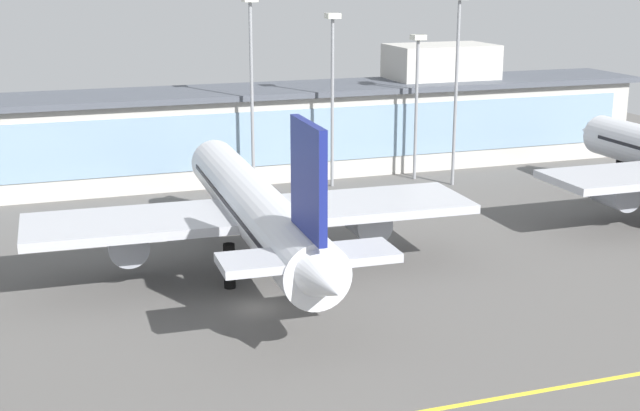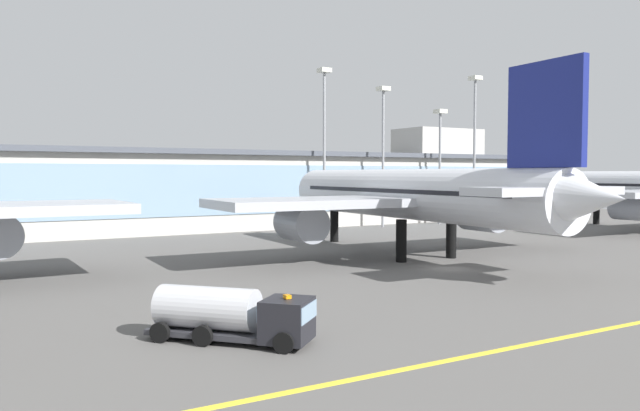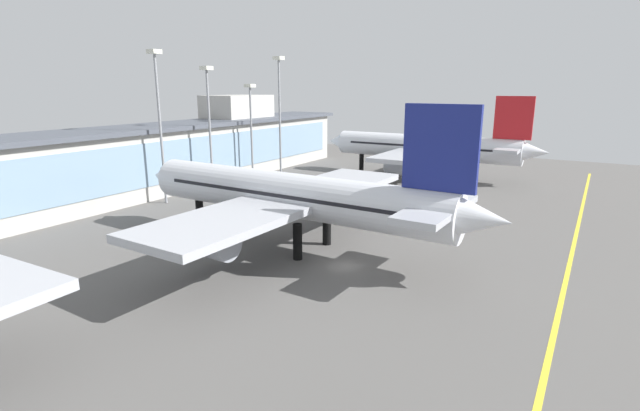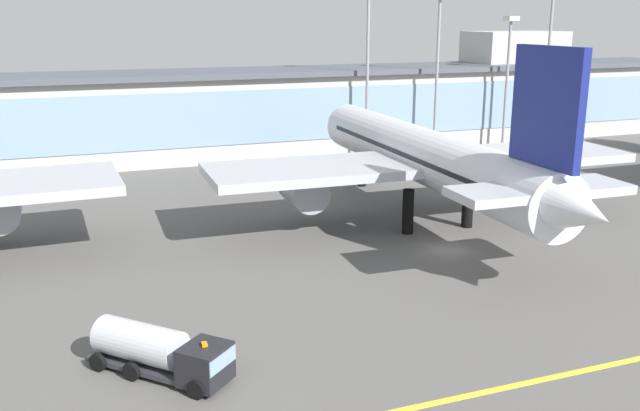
% 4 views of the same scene
% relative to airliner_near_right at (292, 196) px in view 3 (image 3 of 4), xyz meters
% --- Properties ---
extents(ground_plane, '(204.05, 204.05, 0.00)m').
position_rel_airliner_near_right_xyz_m(ground_plane, '(-2.29, -8.70, -6.64)').
color(ground_plane, '#5B5956').
extents(taxiway_centreline_stripe, '(163.24, 0.50, 0.01)m').
position_rel_airliner_near_right_xyz_m(taxiway_centreline_stripe, '(-2.29, -30.70, -6.63)').
color(taxiway_centreline_stripe, yellow).
rests_on(taxiway_centreline_stripe, ground).
extents(terminal_building, '(148.75, 14.00, 17.89)m').
position_rel_airliner_near_right_xyz_m(terminal_building, '(-0.51, 41.52, 0.13)').
color(terminal_building, beige).
rests_on(terminal_building, ground).
extents(airliner_near_right, '(43.84, 51.68, 18.18)m').
position_rel_airliner_near_right_xyz_m(airliner_near_right, '(0.00, 0.00, 0.00)').
color(airliner_near_right, black).
rests_on(airliner_near_right, ground).
extents(airliner_far_right, '(40.99, 50.05, 18.03)m').
position_rel_airliner_near_right_xyz_m(airliner_far_right, '(55.79, 1.45, -0.05)').
color(airliner_far_right, black).
rests_on(airliner_far_right, ground).
extents(apron_light_mast_west, '(1.80, 1.80, 25.72)m').
position_rel_airliner_near_right_xyz_m(apron_light_mast_west, '(8.35, 32.40, 9.97)').
color(apron_light_mast_west, gray).
rests_on(apron_light_mast_west, ground).
extents(apron_light_mast_centre, '(1.80, 1.80, 20.38)m').
position_rel_airliner_near_right_xyz_m(apron_light_mast_centre, '(31.97, 31.87, 7.01)').
color(apron_light_mast_centre, gray).
rests_on(apron_light_mast_centre, ground).
extents(apron_light_mast_east, '(1.80, 1.80, 25.87)m').
position_rel_airliner_near_right_xyz_m(apron_light_mast_east, '(35.51, 26.97, 10.06)').
color(apron_light_mast_east, gray).
rests_on(apron_light_mast_east, ground).
extents(apron_light_mast_far_east, '(1.80, 1.80, 23.48)m').
position_rel_airliner_near_right_xyz_m(apron_light_mast_far_east, '(19.35, 31.65, 8.74)').
color(apron_light_mast_far_east, gray).
rests_on(apron_light_mast_far_east, ground).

